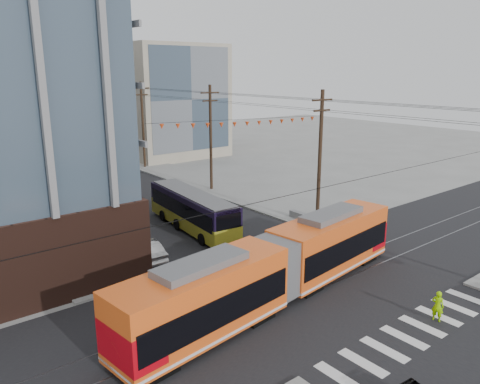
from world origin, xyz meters
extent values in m
plane|color=slate|center=(0.00, 0.00, 0.00)|extent=(160.00, 160.00, 0.00)
cube|color=gray|center=(16.00, 48.00, 8.00)|extent=(14.00, 14.00, 16.00)
cube|color=#8C99A5|center=(18.00, 68.00, 7.00)|extent=(16.00, 16.00, 14.00)
cylinder|color=black|center=(8.50, 56.00, 5.50)|extent=(0.30, 0.30, 11.00)
imported|color=#999999|center=(-6.05, 13.30, 0.71)|extent=(1.83, 4.43, 1.43)
imported|color=silver|center=(-5.88, 20.75, 0.68)|extent=(3.60, 5.06, 1.36)
imported|color=#545B60|center=(-5.44, 23.33, 0.65)|extent=(3.82, 5.15, 1.30)
imported|color=#8AD801|center=(1.88, -3.14, 0.82)|extent=(0.53, 0.68, 1.65)
cube|color=gray|center=(8.30, 12.05, 0.36)|extent=(0.90, 3.58, 0.71)
camera|label=1|loc=(-19.46, -13.59, 12.48)|focal=35.00mm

